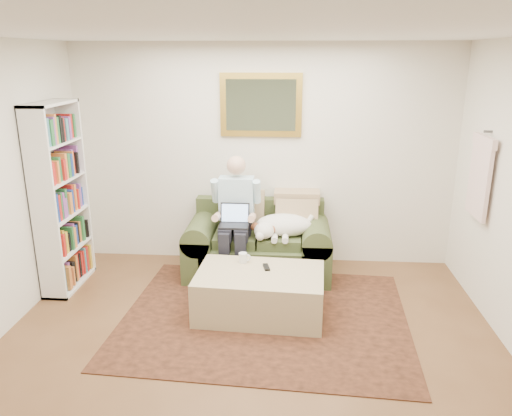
# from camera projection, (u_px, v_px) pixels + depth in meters

# --- Properties ---
(room_shell) EXTENTS (4.51, 5.00, 2.61)m
(room_shell) POSITION_uv_depth(u_px,v_px,m) (246.00, 210.00, 3.86)
(room_shell) COLOR brown
(room_shell) RESTS_ON ground
(rug) EXTENTS (2.85, 2.34, 0.01)m
(rug) POSITION_uv_depth(u_px,v_px,m) (265.00, 317.00, 4.87)
(rug) COLOR black
(rug) RESTS_ON room_shell
(sofa) EXTENTS (1.65, 0.84, 0.99)m
(sofa) POSITION_uv_depth(u_px,v_px,m) (258.00, 250.00, 5.78)
(sofa) COLOR #3B4424
(sofa) RESTS_ON room_shell
(seated_man) EXTENTS (0.54, 0.77, 1.38)m
(seated_man) POSITION_uv_depth(u_px,v_px,m) (235.00, 220.00, 5.53)
(seated_man) COLOR #8CC4D8
(seated_man) RESTS_ON sofa
(laptop) EXTENTS (0.32, 0.25, 0.23)m
(laptop) POSITION_uv_depth(u_px,v_px,m) (234.00, 219.00, 5.46)
(laptop) COLOR black
(laptop) RESTS_ON seated_man
(sleeping_dog) EXTENTS (0.68, 0.43, 0.25)m
(sleeping_dog) POSITION_uv_depth(u_px,v_px,m) (284.00, 225.00, 5.57)
(sleeping_dog) COLOR white
(sleeping_dog) RESTS_ON sofa
(ottoman) EXTENTS (1.26, 0.85, 0.44)m
(ottoman) POSITION_uv_depth(u_px,v_px,m) (260.00, 293.00, 4.87)
(ottoman) COLOR tan
(ottoman) RESTS_ON room_shell
(coffee_mug) EXTENTS (0.08, 0.08, 0.10)m
(coffee_mug) POSITION_uv_depth(u_px,v_px,m) (243.00, 258.00, 5.03)
(coffee_mug) COLOR white
(coffee_mug) RESTS_ON ottoman
(tv_remote) EXTENTS (0.08, 0.16, 0.02)m
(tv_remote) POSITION_uv_depth(u_px,v_px,m) (266.00, 267.00, 4.90)
(tv_remote) COLOR black
(tv_remote) RESTS_ON ottoman
(bookshelf) EXTENTS (0.28, 0.80, 2.00)m
(bookshelf) POSITION_uv_depth(u_px,v_px,m) (60.00, 198.00, 5.28)
(bookshelf) COLOR white
(bookshelf) RESTS_ON room_shell
(wall_mirror) EXTENTS (0.94, 0.04, 0.72)m
(wall_mirror) POSITION_uv_depth(u_px,v_px,m) (261.00, 105.00, 5.70)
(wall_mirror) COLOR gold
(wall_mirror) RESTS_ON room_shell
(hanging_shirt) EXTENTS (0.06, 0.52, 0.90)m
(hanging_shirt) POSITION_uv_depth(u_px,v_px,m) (480.00, 172.00, 4.88)
(hanging_shirt) COLOR #F9D3CD
(hanging_shirt) RESTS_ON room_shell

